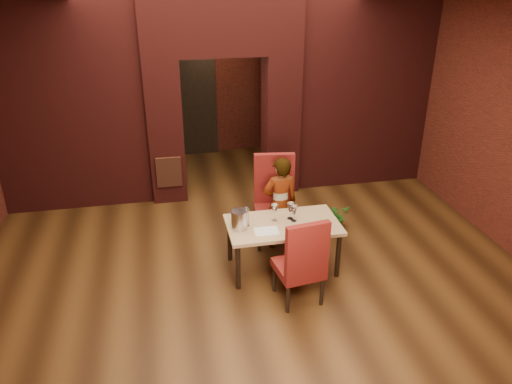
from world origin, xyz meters
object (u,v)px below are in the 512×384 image
chair_near (299,258)px  potted_plant (337,216)px  chair_far (275,202)px  wine_glass_a (275,213)px  person_seated (280,203)px  dining_table (282,246)px  water_bottle (247,216)px  wine_glass_c (294,213)px  wine_bucket (239,220)px  wine_glass_b (290,211)px

chair_near → potted_plant: size_ratio=3.03×
chair_far → wine_glass_a: (-0.15, -0.58, 0.15)m
person_seated → dining_table: bearing=75.1°
chair_near → water_bottle: (-0.48, 0.68, 0.24)m
chair_far → wine_glass_c: (0.09, -0.63, 0.14)m
dining_table → person_seated: 0.65m
chair_far → potted_plant: (1.01, 0.23, -0.44)m
chair_near → wine_glass_a: (-0.11, 0.74, 0.22)m
dining_table → wine_bucket: wine_bucket is taller
chair_near → wine_glass_a: chair_near is taller
wine_glass_c → wine_bucket: (-0.71, -0.06, 0.02)m
person_seated → potted_plant: 1.14m
chair_far → wine_glass_a: size_ratio=5.46×
wine_bucket → water_bottle: bearing=28.2°
chair_near → person_seated: size_ratio=0.84×
dining_table → wine_glass_c: bearing=13.6°
dining_table → water_bottle: bearing=175.5°
wine_glass_c → wine_bucket: size_ratio=0.87×
wine_glass_b → wine_glass_a: bearing=-175.2°
water_bottle → chair_far: bearing=50.6°
wine_glass_a → potted_plant: wine_glass_a is taller
chair_near → wine_glass_b: chair_near is taller
person_seated → water_bottle: size_ratio=4.93×
wine_glass_b → wine_bucket: wine_bucket is taller
water_bottle → chair_near: bearing=-54.9°
chair_far → water_bottle: (-0.52, -0.63, 0.17)m
person_seated → wine_glass_a: bearing=63.1°
dining_table → person_seated: bearing=79.6°
dining_table → chair_near: bearing=-88.1°
chair_near → wine_glass_a: size_ratio=4.87×
person_seated → potted_plant: size_ratio=3.62×
dining_table → water_bottle: 0.65m
dining_table → potted_plant: dining_table is taller
wine_glass_a → potted_plant: (1.16, 0.81, -0.59)m
wine_glass_a → wine_glass_c: (0.24, -0.05, -0.01)m
wine_glass_c → potted_plant: wine_glass_c is taller
dining_table → chair_far: 0.73m
wine_glass_a → wine_bucket: bearing=-167.1°
dining_table → wine_glass_b: bearing=41.1°
wine_glass_c → water_bottle: bearing=-179.7°
chair_far → wine_bucket: (-0.62, -0.69, 0.16)m
wine_glass_a → wine_glass_b: (0.21, 0.02, -0.00)m
chair_near → wine_bucket: bearing=-55.1°
chair_far → wine_glass_c: 0.65m
chair_far → water_bottle: size_ratio=4.62×
chair_near → water_bottle: 0.87m
dining_table → wine_glass_a: bearing=134.9°
person_seated → wine_bucket: size_ratio=5.44×
chair_far → wine_glass_b: 0.58m
wine_bucket → person_seated: bearing=40.8°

